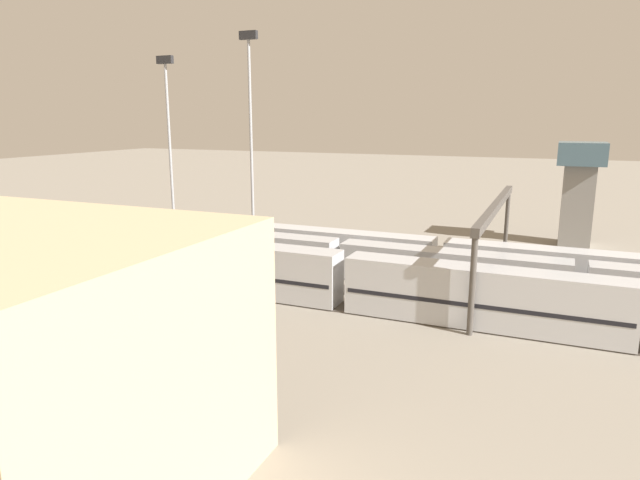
{
  "coord_description": "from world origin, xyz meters",
  "views": [
    {
      "loc": [
        -19.86,
        58.22,
        17.1
      ],
      "look_at": [
        6.31,
        -2.9,
        2.5
      ],
      "focal_mm": 31.33,
      "sensor_mm": 36.0,
      "label": 1
    }
  ],
  "objects_px": {
    "train_on_track_5": "(344,281)",
    "light_mast_0": "(250,108)",
    "train_on_track_3": "(450,269)",
    "signal_gantry": "(496,214)",
    "train_on_track_2": "(322,245)",
    "light_mast_2": "(168,119)",
    "control_tower": "(579,186)"
  },
  "relations": [
    {
      "from": "train_on_track_5",
      "to": "light_mast_0",
      "type": "xyz_separation_m",
      "value": [
        25.95,
        -28.57,
        15.92
      ]
    },
    {
      "from": "train_on_track_3",
      "to": "signal_gantry",
      "type": "distance_m",
      "value": 7.2
    },
    {
      "from": "train_on_track_2",
      "to": "light_mast_2",
      "type": "distance_m",
      "value": 37.24
    },
    {
      "from": "train_on_track_3",
      "to": "light_mast_0",
      "type": "bearing_deg",
      "value": -28.87
    },
    {
      "from": "train_on_track_3",
      "to": "train_on_track_5",
      "type": "bearing_deg",
      "value": 52.27
    },
    {
      "from": "train_on_track_2",
      "to": "train_on_track_5",
      "type": "height_order",
      "value": "train_on_track_5"
    },
    {
      "from": "train_on_track_5",
      "to": "control_tower",
      "type": "xyz_separation_m",
      "value": [
        -19.78,
        -36.97,
        5.52
      ]
    },
    {
      "from": "train_on_track_2",
      "to": "light_mast_2",
      "type": "height_order",
      "value": "light_mast_2"
    },
    {
      "from": "train_on_track_5",
      "to": "signal_gantry",
      "type": "bearing_deg",
      "value": -132.89
    },
    {
      "from": "train_on_track_5",
      "to": "train_on_track_2",
      "type": "bearing_deg",
      "value": -60.4
    },
    {
      "from": "train_on_track_2",
      "to": "train_on_track_5",
      "type": "bearing_deg",
      "value": 119.6
    },
    {
      "from": "light_mast_2",
      "to": "control_tower",
      "type": "relative_size",
      "value": 1.9
    },
    {
      "from": "train_on_track_2",
      "to": "light_mast_0",
      "type": "height_order",
      "value": "light_mast_0"
    },
    {
      "from": "train_on_track_2",
      "to": "train_on_track_3",
      "type": "xyz_separation_m",
      "value": [
        -16.26,
        5.0,
        -0.03
      ]
    },
    {
      "from": "train_on_track_3",
      "to": "signal_gantry",
      "type": "height_order",
      "value": "signal_gantry"
    },
    {
      "from": "light_mast_0",
      "to": "control_tower",
      "type": "height_order",
      "value": "light_mast_0"
    },
    {
      "from": "train_on_track_3",
      "to": "light_mast_0",
      "type": "height_order",
      "value": "light_mast_0"
    },
    {
      "from": "signal_gantry",
      "to": "light_mast_2",
      "type": "bearing_deg",
      "value": -16.19
    },
    {
      "from": "light_mast_2",
      "to": "control_tower",
      "type": "distance_m",
      "value": 61.41
    },
    {
      "from": "signal_gantry",
      "to": "train_on_track_2",
      "type": "bearing_deg",
      "value": -7.08
    },
    {
      "from": "train_on_track_3",
      "to": "train_on_track_5",
      "type": "xyz_separation_m",
      "value": [
        7.74,
        10.0,
        0.59
      ]
    },
    {
      "from": "signal_gantry",
      "to": "control_tower",
      "type": "bearing_deg",
      "value": -108.46
    },
    {
      "from": "train_on_track_5",
      "to": "control_tower",
      "type": "relative_size",
      "value": 6.86
    },
    {
      "from": "train_on_track_3",
      "to": "light_mast_0",
      "type": "distance_m",
      "value": 41.86
    },
    {
      "from": "train_on_track_2",
      "to": "signal_gantry",
      "type": "relative_size",
      "value": 3.83
    },
    {
      "from": "train_on_track_5",
      "to": "signal_gantry",
      "type": "height_order",
      "value": "signal_gantry"
    },
    {
      "from": "train_on_track_2",
      "to": "train_on_track_5",
      "type": "xyz_separation_m",
      "value": [
        -8.52,
        15.0,
        0.55
      ]
    },
    {
      "from": "control_tower",
      "to": "train_on_track_5",
      "type": "bearing_deg",
      "value": 61.85
    },
    {
      "from": "light_mast_0",
      "to": "signal_gantry",
      "type": "height_order",
      "value": "light_mast_0"
    },
    {
      "from": "train_on_track_5",
      "to": "light_mast_2",
      "type": "bearing_deg",
      "value": -34.39
    },
    {
      "from": "train_on_track_2",
      "to": "control_tower",
      "type": "distance_m",
      "value": 36.33
    },
    {
      "from": "train_on_track_2",
      "to": "control_tower",
      "type": "bearing_deg",
      "value": -142.18
    }
  ]
}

